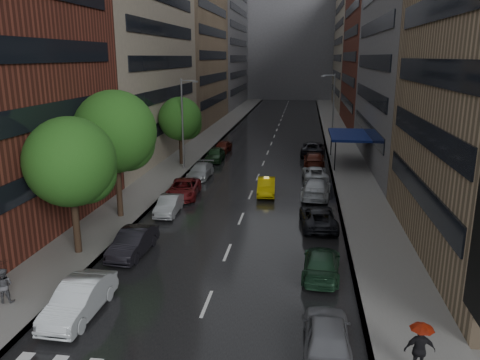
% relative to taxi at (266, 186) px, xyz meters
% --- Properties ---
extents(ground, '(220.00, 220.00, 0.00)m').
position_rel_taxi_xyz_m(ground, '(-1.28, -22.36, -0.68)').
color(ground, gray).
rests_on(ground, ground).
extents(road, '(14.00, 140.00, 0.01)m').
position_rel_taxi_xyz_m(road, '(-1.28, 27.64, -0.68)').
color(road, black).
rests_on(road, ground).
extents(sidewalk_left, '(4.00, 140.00, 0.15)m').
position_rel_taxi_xyz_m(sidewalk_left, '(-10.28, 27.64, -0.61)').
color(sidewalk_left, gray).
rests_on(sidewalk_left, ground).
extents(sidewalk_right, '(4.00, 140.00, 0.15)m').
position_rel_taxi_xyz_m(sidewalk_right, '(7.72, 27.64, -0.61)').
color(sidewalk_right, gray).
rests_on(sidewalk_right, ground).
extents(buildings_left, '(8.00, 108.00, 38.00)m').
position_rel_taxi_xyz_m(buildings_left, '(-16.28, 36.42, 15.30)').
color(buildings_left, maroon).
rests_on(buildings_left, ground).
extents(buildings_right, '(8.05, 109.10, 36.00)m').
position_rel_taxi_xyz_m(buildings_right, '(13.72, 34.34, 14.35)').
color(buildings_right, '#937A5B').
rests_on(buildings_right, ground).
extents(building_far, '(40.00, 14.00, 32.00)m').
position_rel_taxi_xyz_m(building_far, '(-1.28, 95.64, 15.32)').
color(building_far, slate).
rests_on(building_far, ground).
extents(tree_near, '(5.07, 5.07, 8.07)m').
position_rel_taxi_xyz_m(tree_near, '(-9.88, -13.76, 4.84)').
color(tree_near, '#382619').
rests_on(tree_near, ground).
extents(tree_mid, '(5.69, 5.69, 9.07)m').
position_rel_taxi_xyz_m(tree_mid, '(-9.88, -7.30, 5.53)').
color(tree_mid, '#382619').
rests_on(tree_mid, ground).
extents(tree_far, '(4.52, 4.52, 7.21)m').
position_rel_taxi_xyz_m(tree_far, '(-9.88, 9.74, 4.24)').
color(tree_far, '#382619').
rests_on(tree_far, ground).
extents(taxi, '(1.68, 4.23, 1.37)m').
position_rel_taxi_xyz_m(taxi, '(0.00, 0.00, 0.00)').
color(taxi, '#DEC10B').
rests_on(taxi, ground).
extents(parked_cars_left, '(2.78, 41.62, 1.56)m').
position_rel_taxi_xyz_m(parked_cars_left, '(-6.68, -1.36, 0.04)').
color(parked_cars_left, silver).
rests_on(parked_cars_left, ground).
extents(parked_cars_right, '(3.06, 43.57, 1.60)m').
position_rel_taxi_xyz_m(parked_cars_right, '(4.12, 0.84, 0.06)').
color(parked_cars_right, slate).
rests_on(parked_cars_right, ground).
extents(ped_black_umbrella, '(0.96, 0.98, 2.09)m').
position_rel_taxi_xyz_m(ped_black_umbrella, '(-10.53, -19.70, 0.70)').
color(ped_black_umbrella, '#4D4E53').
rests_on(ped_black_umbrella, sidewalk_left).
extents(ped_red_umbrella, '(1.13, 0.82, 2.01)m').
position_rel_taxi_xyz_m(ped_red_umbrella, '(7.33, -22.34, 0.64)').
color(ped_red_umbrella, black).
rests_on(ped_red_umbrella, sidewalk_right).
extents(street_lamp_left, '(1.74, 0.22, 9.00)m').
position_rel_taxi_xyz_m(street_lamp_left, '(-9.00, 7.64, 4.20)').
color(street_lamp_left, gray).
rests_on(street_lamp_left, sidewalk_left).
extents(street_lamp_right, '(1.74, 0.22, 9.00)m').
position_rel_taxi_xyz_m(street_lamp_right, '(6.44, 22.64, 4.20)').
color(street_lamp_right, gray).
rests_on(street_lamp_right, sidewalk_right).
extents(awning, '(4.00, 8.00, 3.12)m').
position_rel_taxi_xyz_m(awning, '(7.71, 12.64, 2.45)').
color(awning, navy).
rests_on(awning, sidewalk_right).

